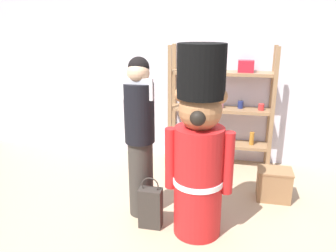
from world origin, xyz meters
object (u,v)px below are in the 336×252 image
(merchandise_shelf, at_px, (221,106))
(person_shopper, at_px, (140,135))
(shopping_bag, at_px, (151,207))
(teddy_bear_guard, at_px, (199,148))
(display_crate, at_px, (274,184))

(merchandise_shelf, distance_m, person_shopper, 1.62)
(person_shopper, relative_size, shopping_bag, 3.08)
(teddy_bear_guard, xyz_separation_m, shopping_bag, (-0.45, -0.01, -0.64))
(teddy_bear_guard, xyz_separation_m, display_crate, (0.76, 0.78, -0.67))
(shopping_bag, height_order, display_crate, shopping_bag)
(teddy_bear_guard, height_order, person_shopper, teddy_bear_guard)
(merchandise_shelf, relative_size, person_shopper, 1.02)
(person_shopper, bearing_deg, merchandise_shelf, 64.33)
(merchandise_shelf, xyz_separation_m, shopping_bag, (-0.54, -1.68, -0.63))
(merchandise_shelf, relative_size, shopping_bag, 3.13)
(merchandise_shelf, relative_size, teddy_bear_guard, 0.94)
(merchandise_shelf, height_order, person_shopper, merchandise_shelf)
(teddy_bear_guard, height_order, shopping_bag, teddy_bear_guard)
(teddy_bear_guard, distance_m, shopping_bag, 0.78)
(shopping_bag, bearing_deg, teddy_bear_guard, 1.84)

